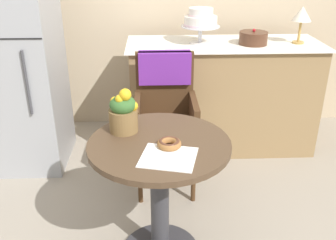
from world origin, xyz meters
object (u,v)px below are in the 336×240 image
(wicker_chair, at_px, (165,100))
(refrigerator, at_px, (13,58))
(round_layer_cake, at_px, (253,38))
(table_lamp, at_px, (302,15))
(flower_vase, at_px, (123,112))
(donut_front, at_px, (169,143))
(tiered_cake_stand, at_px, (201,20))
(cafe_table, at_px, (160,178))

(wicker_chair, xyz_separation_m, refrigerator, (-1.11, 0.34, 0.21))
(wicker_chair, height_order, round_layer_cake, round_layer_cake)
(table_lamp, bearing_deg, flower_vase, -138.99)
(wicker_chair, distance_m, table_lamp, 1.28)
(refrigerator, bearing_deg, round_layer_cake, 4.88)
(refrigerator, bearing_deg, table_lamp, 4.49)
(donut_front, height_order, round_layer_cake, round_layer_cake)
(tiered_cake_stand, height_order, table_lamp, table_lamp)
(round_layer_cake, bearing_deg, table_lamp, 2.54)
(tiered_cake_stand, xyz_separation_m, round_layer_cake, (0.41, -0.05, -0.13))
(tiered_cake_stand, bearing_deg, flower_vase, -114.47)
(cafe_table, bearing_deg, tiered_cake_stand, 74.96)
(round_layer_cake, height_order, table_lamp, table_lamp)
(wicker_chair, xyz_separation_m, flower_vase, (-0.24, -0.62, 0.19))
(cafe_table, distance_m, wicker_chair, 0.77)
(round_layer_cake, bearing_deg, flower_vase, -130.05)
(flower_vase, bearing_deg, round_layer_cake, 49.95)
(cafe_table, bearing_deg, table_lamp, 48.46)
(wicker_chair, distance_m, refrigerator, 1.18)
(wicker_chair, xyz_separation_m, round_layer_cake, (0.71, 0.50, 0.31))
(tiered_cake_stand, relative_size, table_lamp, 1.05)
(tiered_cake_stand, height_order, round_layer_cake, tiered_cake_stand)
(cafe_table, bearing_deg, flower_vase, 143.76)
(donut_front, relative_size, table_lamp, 0.42)
(donut_front, bearing_deg, refrigerator, 133.54)
(cafe_table, relative_size, wicker_chair, 0.75)
(tiered_cake_stand, relative_size, refrigerator, 0.18)
(donut_front, xyz_separation_m, flower_vase, (-0.23, 0.19, 0.09))
(donut_front, bearing_deg, round_layer_cake, 61.42)
(table_lamp, bearing_deg, tiered_cake_stand, 177.85)
(donut_front, xyz_separation_m, refrigerator, (-1.10, 1.16, 0.11))
(table_lamp, distance_m, refrigerator, 2.20)
(wicker_chair, relative_size, table_lamp, 3.35)
(wicker_chair, xyz_separation_m, tiered_cake_stand, (0.29, 0.54, 0.44))
(cafe_table, xyz_separation_m, wicker_chair, (0.06, 0.76, 0.13))
(table_lamp, height_order, refrigerator, refrigerator)
(cafe_table, height_order, table_lamp, table_lamp)
(wicker_chair, relative_size, tiered_cake_stand, 3.18)
(round_layer_cake, bearing_deg, wicker_chair, -144.86)
(cafe_table, relative_size, donut_front, 6.06)
(table_lamp, bearing_deg, donut_front, -129.13)
(flower_vase, distance_m, tiered_cake_stand, 1.31)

